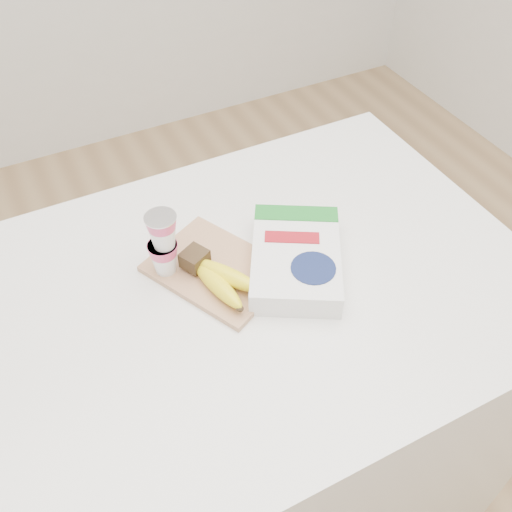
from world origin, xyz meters
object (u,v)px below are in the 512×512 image
Objects in this scene: bananas at (218,277)px; yogurt_stack at (163,243)px; cutting_board at (217,269)px; table at (235,411)px; cereal_box at (296,258)px.

yogurt_stack reaches higher than bananas.
yogurt_stack is at bearing 133.44° from bananas.
bananas is at bearing -136.21° from cutting_board.
table is 4.02× the size of cereal_box.
yogurt_stack is 0.26m from cereal_box.
yogurt_stack is at bearing -173.35° from cereal_box.
table is at bearing -47.62° from yogurt_stack.
bananas is 1.32× the size of yogurt_stack.
cutting_board is 1.82× the size of yogurt_stack.
cutting_board reaches higher than table.
yogurt_stack is at bearing 132.38° from table.
cereal_box is at bearing -1.35° from table.
bananas is (-0.01, -0.04, 0.03)m from cutting_board.
yogurt_stack is (-0.09, 0.04, 0.08)m from cutting_board.
bananas is at bearing 127.13° from table.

